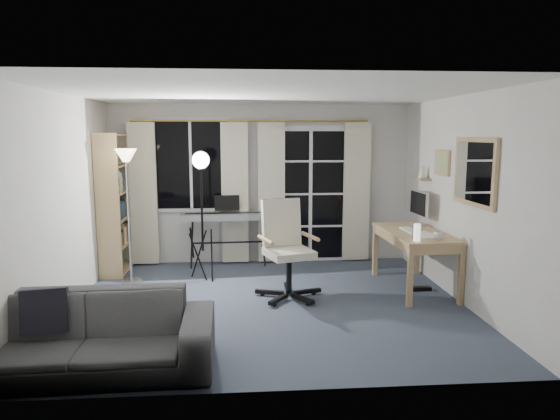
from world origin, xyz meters
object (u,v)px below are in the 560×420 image
object	(u,v)px
desk	(415,239)
torchiere_lamp	(127,176)
bookshelf	(113,207)
studio_light	(201,175)
sofa	(80,323)
office_chair	(285,240)
monitor	(419,204)
keyboard_piano	(227,217)
mug	(439,235)

from	to	relation	value
desk	torchiere_lamp	bearing A→B (deg)	169.03
bookshelf	studio_light	world-z (taller)	bookshelf
sofa	bookshelf	bearing A→B (deg)	97.38
office_chair	monitor	xyz separation A→B (m)	(1.86, 0.57, 0.33)
keyboard_piano	desk	world-z (taller)	keyboard_piano
studio_light	sofa	distance (m)	2.85
office_chair	sofa	xyz separation A→B (m)	(-1.85, -1.87, -0.27)
office_chair	monitor	distance (m)	1.97
bookshelf	desk	size ratio (longest dim) A/B	1.40
bookshelf	mug	size ratio (longest dim) A/B	16.23
keyboard_piano	sofa	xyz separation A→B (m)	(-1.12, -3.25, -0.33)
keyboard_piano	office_chair	distance (m)	1.55
studio_light	monitor	bearing A→B (deg)	-6.33
keyboard_piano	torchiere_lamp	bearing A→B (deg)	-153.91
keyboard_piano	office_chair	bearing A→B (deg)	-64.42
torchiere_lamp	desk	distance (m)	3.78
sofa	office_chair	bearing A→B (deg)	43.85
office_chair	sofa	size ratio (longest dim) A/B	0.54
office_chair	desk	distance (m)	1.67
sofa	mug	bearing A→B (deg)	20.96
bookshelf	keyboard_piano	size ratio (longest dim) A/B	1.43
studio_light	mug	bearing A→B (deg)	-24.87
torchiere_lamp	mug	distance (m)	3.96
desk	monitor	bearing A→B (deg)	64.20
torchiere_lamp	mug	world-z (taller)	torchiere_lamp
bookshelf	sofa	size ratio (longest dim) A/B	0.91
keyboard_piano	office_chair	xyz separation A→B (m)	(0.73, -1.37, -0.06)
bookshelf	desk	distance (m)	4.17
bookshelf	monitor	world-z (taller)	bookshelf
studio_light	sofa	bearing A→B (deg)	-111.98
monitor	torchiere_lamp	bearing A→B (deg)	176.10
keyboard_piano	bookshelf	bearing A→B (deg)	-178.16
desk	sofa	distance (m)	4.05
keyboard_piano	monitor	world-z (taller)	monitor
sofa	torchiere_lamp	bearing A→B (deg)	91.72
monitor	sofa	distance (m)	4.49
monitor	bookshelf	bearing A→B (deg)	168.57
torchiere_lamp	monitor	distance (m)	3.88
torchiere_lamp	office_chair	world-z (taller)	torchiere_lamp
office_chair	mug	bearing A→B (deg)	-29.95
torchiere_lamp	keyboard_piano	bearing A→B (deg)	28.45
keyboard_piano	sofa	world-z (taller)	keyboard_piano
monitor	keyboard_piano	bearing A→B (deg)	160.60
studio_light	monitor	size ratio (longest dim) A/B	3.32
desk	mug	size ratio (longest dim) A/B	11.59
studio_light	monitor	world-z (taller)	studio_light
keyboard_piano	office_chair	world-z (taller)	office_chair
monitor	mug	world-z (taller)	monitor
monitor	studio_light	bearing A→B (deg)	175.78
keyboard_piano	mug	world-z (taller)	keyboard_piano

